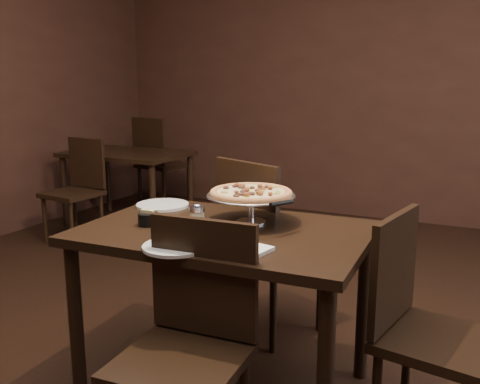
% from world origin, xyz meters
% --- Properties ---
extents(room, '(6.04, 7.04, 2.84)m').
position_xyz_m(room, '(0.06, 0.03, 1.40)').
color(room, black).
rests_on(room, ground).
extents(dining_table, '(1.27, 0.87, 0.77)m').
position_xyz_m(dining_table, '(-0.01, 0.05, 0.67)').
color(dining_table, black).
rests_on(dining_table, ground).
extents(background_table, '(1.15, 0.77, 0.72)m').
position_xyz_m(background_table, '(-2.20, 2.20, 0.62)').
color(background_table, black).
rests_on(background_table, ground).
extents(pizza_stand, '(0.40, 0.40, 0.17)m').
position_xyz_m(pizza_stand, '(0.05, 0.19, 0.91)').
color(pizza_stand, silver).
rests_on(pizza_stand, dining_table).
extents(parmesan_shaker, '(0.07, 0.07, 0.12)m').
position_xyz_m(parmesan_shaker, '(-0.11, -0.02, 0.83)').
color(parmesan_shaker, beige).
rests_on(parmesan_shaker, dining_table).
extents(pepper_flake_shaker, '(0.06, 0.06, 0.10)m').
position_xyz_m(pepper_flake_shaker, '(-0.13, -0.18, 0.82)').
color(pepper_flake_shaker, maroon).
rests_on(pepper_flake_shaker, dining_table).
extents(packet_caddy, '(0.09, 0.09, 0.07)m').
position_xyz_m(packet_caddy, '(-0.34, -0.05, 0.80)').
color(packet_caddy, black).
rests_on(packet_caddy, dining_table).
extents(napkin_stack, '(0.18, 0.18, 0.02)m').
position_xyz_m(napkin_stack, '(0.22, -0.20, 0.78)').
color(napkin_stack, white).
rests_on(napkin_stack, dining_table).
extents(plate_left, '(0.27, 0.27, 0.01)m').
position_xyz_m(plate_left, '(-0.49, 0.28, 0.78)').
color(plate_left, silver).
rests_on(plate_left, dining_table).
extents(plate_near, '(0.26, 0.26, 0.01)m').
position_xyz_m(plate_near, '(-0.06, -0.28, 0.78)').
color(plate_near, silver).
rests_on(plate_near, dining_table).
extents(serving_spatula, '(0.15, 0.15, 0.02)m').
position_xyz_m(serving_spatula, '(0.24, 0.08, 0.91)').
color(serving_spatula, silver).
rests_on(serving_spatula, pizza_stand).
extents(chair_far, '(0.61, 0.61, 1.00)m').
position_xyz_m(chair_far, '(-0.07, 0.63, 0.55)').
color(chair_far, black).
rests_on(chair_far, ground).
extents(chair_near, '(0.45, 0.45, 0.92)m').
position_xyz_m(chair_near, '(0.10, -0.44, 0.50)').
color(chair_near, black).
rests_on(chair_near, ground).
extents(chair_side, '(0.49, 0.49, 0.91)m').
position_xyz_m(chair_side, '(0.83, 0.07, 0.50)').
color(chair_side, black).
rests_on(chair_side, ground).
extents(bg_chair_far, '(0.56, 0.56, 1.01)m').
position_xyz_m(bg_chair_far, '(-2.28, 2.84, 0.55)').
color(bg_chair_far, black).
rests_on(bg_chair_far, ground).
extents(bg_chair_near, '(0.46, 0.46, 0.90)m').
position_xyz_m(bg_chair_near, '(-2.27, 1.58, 0.49)').
color(bg_chair_near, black).
rests_on(bg_chair_near, ground).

